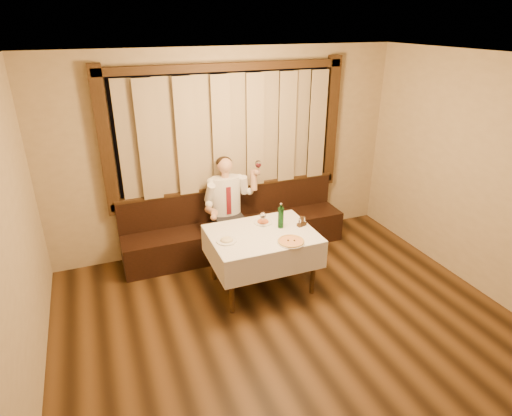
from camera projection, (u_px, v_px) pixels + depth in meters
name	position (u px, v px, depth m)	size (l,w,h in m)	color
room	(290.00, 198.00, 4.23)	(5.01, 6.01, 2.81)	black
banquette	(235.00, 230.00, 6.20)	(3.20, 0.61, 0.94)	black
dining_table	(262.00, 240.00, 5.19)	(1.27, 0.97, 0.76)	black
pizza	(291.00, 241.00, 4.92)	(0.32, 0.32, 0.03)	white
pasta_red	(263.00, 220.00, 5.39)	(0.24, 0.24, 0.08)	white
pasta_cream	(227.00, 239.00, 4.94)	(0.24, 0.24, 0.08)	white
green_bottle	(281.00, 217.00, 5.22)	(0.07, 0.07, 0.32)	#0E4417
table_wine_glass	(263.00, 216.00, 5.25)	(0.07, 0.07, 0.19)	white
cruet_caddy	(302.00, 222.00, 5.30)	(0.13, 0.09, 0.13)	black
seated_man	(228.00, 201.00, 5.87)	(0.79, 0.59, 1.42)	black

